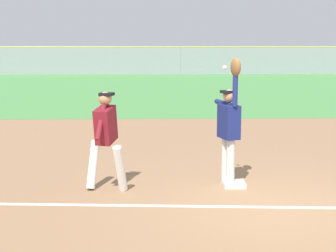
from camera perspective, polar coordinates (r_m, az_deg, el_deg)
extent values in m
plane|color=#936D4C|center=(8.50, 10.87, -8.53)|extent=(84.53, 84.53, 0.00)
cube|color=#4C8C47|center=(26.63, 2.41, 4.12)|extent=(51.07, 19.64, 0.01)
cube|color=white|center=(9.45, 7.22, -6.29)|extent=(0.38, 0.38, 0.08)
cylinder|color=silver|center=(9.54, 6.30, -3.72)|extent=(0.19, 0.19, 0.85)
cylinder|color=silver|center=(9.37, 6.83, -3.99)|extent=(0.19, 0.19, 0.85)
cube|color=navy|center=(9.31, 6.65, 0.48)|extent=(0.38, 0.50, 0.60)
sphere|color=tan|center=(9.25, 6.70, 3.27)|extent=(0.29, 0.29, 0.23)
cube|color=black|center=(9.23, 6.54, 3.72)|extent=(0.27, 0.26, 0.05)
cylinder|color=navy|center=(9.04, 7.33, 4.09)|extent=(0.11, 0.11, 0.62)
cylinder|color=navy|center=(9.46, 6.10, 2.48)|extent=(0.28, 0.62, 0.09)
ellipsoid|color=brown|center=(9.01, 7.38, 6.37)|extent=(0.22, 0.31, 0.32)
cylinder|color=white|center=(8.93, -5.23, -4.65)|extent=(0.26, 0.46, 0.85)
cylinder|color=white|center=(9.27, -8.17, -4.16)|extent=(0.26, 0.46, 0.85)
cube|color=maroon|center=(8.95, -6.82, 0.10)|extent=(0.39, 0.58, 0.66)
sphere|color=tan|center=(8.88, -6.88, 2.99)|extent=(0.28, 0.28, 0.23)
cube|color=black|center=(8.86, -6.70, 3.47)|extent=(0.27, 0.25, 0.05)
cylinder|color=maroon|center=(9.14, -6.33, 0.84)|extent=(0.20, 0.41, 0.58)
cylinder|color=maroon|center=(8.73, -7.35, 0.40)|extent=(0.20, 0.41, 0.58)
sphere|color=white|center=(9.18, 6.19, 6.35)|extent=(0.07, 0.07, 0.07)
cube|color=#93999E|center=(36.35, 1.38, 7.11)|extent=(51.07, 0.06, 1.86)
cylinder|color=yellow|center=(36.31, 1.39, 8.62)|extent=(51.07, 0.06, 0.06)
cylinder|color=gray|center=(36.35, 1.38, 7.11)|extent=(0.08, 0.08, 1.86)
cube|color=#1E6B33|center=(40.61, -11.23, 6.72)|extent=(4.46, 2.04, 0.55)
cube|color=#2D333D|center=(40.59, -11.25, 7.39)|extent=(2.25, 1.82, 0.40)
cylinder|color=black|center=(41.40, -9.04, 6.46)|extent=(0.61, 0.24, 0.60)
cylinder|color=black|center=(39.51, -9.31, 6.29)|extent=(0.61, 0.24, 0.60)
cylinder|color=black|center=(41.79, -13.02, 6.36)|extent=(0.61, 0.24, 0.60)
cylinder|color=black|center=(39.92, -13.48, 6.19)|extent=(0.61, 0.24, 0.60)
cube|color=white|center=(39.91, -2.78, 6.84)|extent=(4.54, 2.25, 0.55)
cube|color=#2D333D|center=(39.89, -2.79, 7.52)|extent=(2.34, 1.92, 0.40)
cylinder|color=black|center=(40.75, -0.60, 6.53)|extent=(0.62, 0.27, 0.60)
cylinder|color=black|center=(38.86, -0.79, 6.36)|extent=(0.62, 0.27, 0.60)
cylinder|color=black|center=(41.05, -4.67, 6.52)|extent=(0.62, 0.27, 0.60)
cylinder|color=black|center=(39.17, -5.05, 6.35)|extent=(0.62, 0.27, 0.60)
cube|color=black|center=(40.85, 5.99, 6.87)|extent=(4.57, 2.35, 0.55)
cube|color=#2D333D|center=(40.83, 6.00, 7.53)|extent=(2.37, 1.97, 0.40)
cylinder|color=black|center=(41.87, 7.95, 6.52)|extent=(0.62, 0.28, 0.60)
cylinder|color=black|center=(39.98, 8.11, 6.37)|extent=(0.62, 0.28, 0.60)
cylinder|color=black|center=(41.80, 3.95, 6.59)|extent=(0.62, 0.28, 0.60)
cylinder|color=black|center=(39.91, 3.92, 6.43)|extent=(0.62, 0.28, 0.60)
cube|color=#B7B7BC|center=(42.18, 14.51, 6.70)|extent=(4.49, 2.11, 0.55)
cube|color=#2D333D|center=(42.15, 14.54, 7.35)|extent=(2.28, 1.85, 0.40)
cylinder|color=black|center=(43.57, 15.91, 6.37)|extent=(0.61, 0.25, 0.60)
cylinder|color=black|center=(41.79, 16.80, 6.19)|extent=(0.61, 0.25, 0.60)
cylinder|color=black|center=(42.66, 12.23, 6.45)|extent=(0.61, 0.25, 0.60)
cylinder|color=black|center=(40.84, 12.98, 6.29)|extent=(0.61, 0.25, 0.60)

